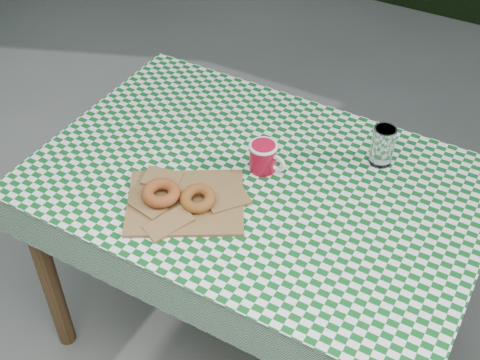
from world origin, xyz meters
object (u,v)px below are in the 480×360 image
(coffee_mug, at_px, (263,157))
(drinking_glass, at_px, (382,146))
(table, at_px, (255,265))
(paper_bag, at_px, (185,201))

(coffee_mug, relative_size, drinking_glass, 1.29)
(coffee_mug, bearing_deg, table, -73.35)
(paper_bag, relative_size, drinking_glass, 2.61)
(table, xyz_separation_m, paper_bag, (-0.13, -0.19, 0.39))
(paper_bag, height_order, coffee_mug, coffee_mug)
(table, height_order, paper_bag, paper_bag)
(paper_bag, bearing_deg, drinking_glass, 46.69)
(table, bearing_deg, coffee_mug, 100.23)
(drinking_glass, bearing_deg, table, -138.94)
(paper_bag, relative_size, coffee_mug, 2.02)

